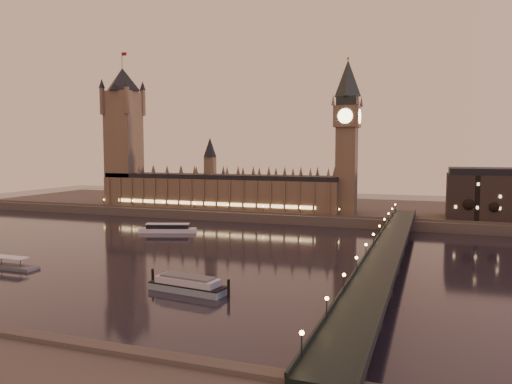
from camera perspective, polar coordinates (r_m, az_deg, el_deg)
ground at (r=243.97m, az=-7.44°, el=-6.86°), size 700.00×700.00×0.00m
far_embankment at (r=388.34m, az=7.80°, el=-2.01°), size 560.00×130.00×6.00m
palace_of_westminster at (r=366.38m, az=-4.42°, el=0.54°), size 180.00×26.62×52.00m
victoria_tower at (r=404.99m, az=-14.90°, el=7.05°), size 31.68×31.68×118.00m
big_ben at (r=338.12m, az=10.37°, el=7.27°), size 17.68×17.68×104.00m
westminster_bridge at (r=217.51m, az=14.71°, el=-6.94°), size 13.20×260.00×15.30m
bare_tree_0 at (r=323.55m, az=23.01°, el=-1.47°), size 6.44×6.44×13.10m
bare_tree_1 at (r=324.91m, az=25.88°, el=-1.55°), size 6.44×6.44×13.10m
cruise_boat_a at (r=302.95m, az=-10.06°, el=-4.13°), size 34.17×17.60×5.38m
moored_barge at (r=178.23m, az=-7.81°, el=-10.44°), size 32.85×11.81×6.07m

